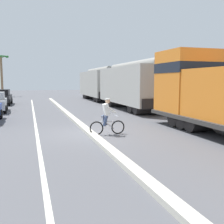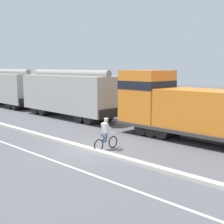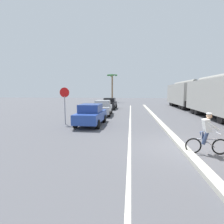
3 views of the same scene
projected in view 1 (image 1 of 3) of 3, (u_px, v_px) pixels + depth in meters
ground_plane at (88, 133)px, 12.74m from camera, size 120.00×120.00×0.00m
median_curb at (70, 116)px, 18.41m from camera, size 0.36×36.00×0.16m
lane_stripe at (34, 118)px, 17.70m from camera, size 0.14×36.00×0.01m
hopper_car_lead at (131, 86)px, 23.08m from camera, size 2.90×10.60×4.18m
hopper_car_middle at (98, 84)px, 34.06m from camera, size 2.90×10.60×4.18m
parked_car_black at (2, 97)px, 27.47m from camera, size 1.90×4.23×1.62m
cyclist at (107, 118)px, 12.27m from camera, size 1.71×0.48×1.71m
palm_tree_near at (1, 65)px, 42.26m from camera, size 2.62×2.73×6.78m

